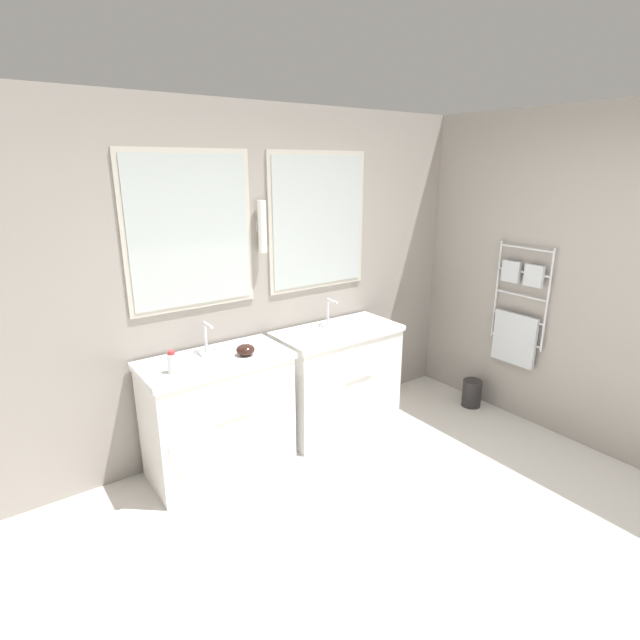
{
  "coord_description": "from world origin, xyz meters",
  "views": [
    {
      "loc": [
        -1.89,
        -1.17,
        2.17
      ],
      "look_at": [
        0.05,
        1.51,
        1.13
      ],
      "focal_mm": 28.0,
      "sensor_mm": 36.0,
      "label": 1
    }
  ],
  "objects": [
    {
      "name": "ground_plane",
      "position": [
        0.0,
        0.0,
        0.0
      ],
      "size": [
        16.0,
        16.0,
        0.0
      ],
      "primitive_type": "plane",
      "color": "silver"
    },
    {
      "name": "wall_back",
      "position": [
        -0.0,
        2.19,
        1.32
      ],
      "size": [
        5.43,
        0.14,
        2.6
      ],
      "color": "gray",
      "rests_on": "ground_plane"
    },
    {
      "name": "wall_right",
      "position": [
        1.94,
        0.97,
        1.29
      ],
      "size": [
        0.13,
        4.24,
        2.6
      ],
      "color": "gray",
      "rests_on": "ground_plane"
    },
    {
      "name": "vanity_left",
      "position": [
        -0.59,
        1.84,
        0.45
      ],
      "size": [
        1.04,
        0.58,
        0.88
      ],
      "color": "white",
      "rests_on": "ground_plane"
    },
    {
      "name": "vanity_right",
      "position": [
        0.49,
        1.84,
        0.45
      ],
      "size": [
        1.04,
        0.58,
        0.88
      ],
      "color": "white",
      "rests_on": "ground_plane"
    },
    {
      "name": "faucet_left",
      "position": [
        -0.59,
        2.0,
        1.0
      ],
      "size": [
        0.17,
        0.14,
        0.23
      ],
      "color": "silver",
      "rests_on": "vanity_left"
    },
    {
      "name": "faucet_right",
      "position": [
        0.49,
        2.0,
        1.0
      ],
      "size": [
        0.17,
        0.14,
        0.23
      ],
      "color": "silver",
      "rests_on": "vanity_right"
    },
    {
      "name": "toiletry_bottle",
      "position": [
        -0.92,
        1.79,
        0.95
      ],
      "size": [
        0.07,
        0.07,
        0.15
      ],
      "color": "silver",
      "rests_on": "vanity_left"
    },
    {
      "name": "amenity_bowl",
      "position": [
        -0.39,
        1.8,
        0.92
      ],
      "size": [
        0.13,
        0.13,
        0.08
      ],
      "color": "black",
      "rests_on": "vanity_left"
    },
    {
      "name": "waste_bin",
      "position": [
        1.74,
        1.43,
        0.13
      ],
      "size": [
        0.18,
        0.18,
        0.26
      ],
      "color": "#282626",
      "rests_on": "ground_plane"
    }
  ]
}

